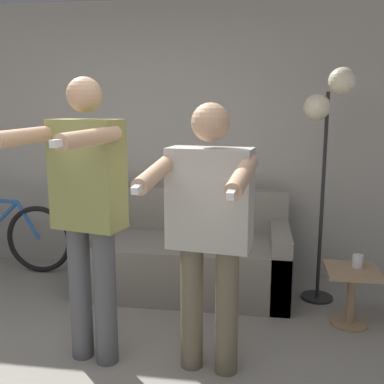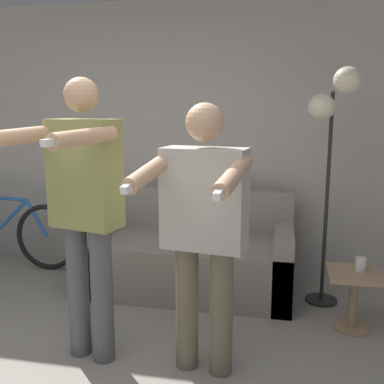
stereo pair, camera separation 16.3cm
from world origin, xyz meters
name	(u,v)px [view 2 (the right image)]	position (x,y,z in m)	size (l,w,h in m)	color
wall_back	(171,139)	(0.00, 2.53, 1.30)	(10.00, 0.05, 2.60)	#B7B2A8
couch	(190,258)	(0.31, 1.96, 0.29)	(1.79, 0.84, 0.86)	gray
person_left	(84,203)	(-0.09, 0.73, 1.03)	(0.59, 0.75, 1.79)	#56565B
person_right	(203,222)	(0.65, 0.73, 0.96)	(0.62, 0.73, 1.64)	#6B604C
cat	(211,182)	(0.44, 2.28, 0.93)	(0.52, 0.12, 0.15)	silver
floor_lamp	(333,116)	(1.46, 1.93, 1.55)	(0.39, 0.27, 1.92)	black
side_table	(354,289)	(1.63, 1.48, 0.31)	(0.38, 0.38, 0.44)	#A38460
cup	(361,264)	(1.68, 1.53, 0.49)	(0.08, 0.08, 0.10)	white
bicycle	(3,233)	(-1.67, 2.16, 0.35)	(1.64, 0.07, 0.76)	black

